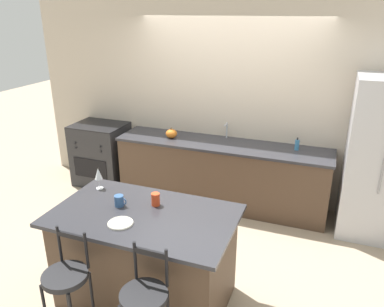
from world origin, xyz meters
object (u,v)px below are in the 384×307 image
at_px(tumbler_cup, 156,199).
at_px(bar_stool_far, 145,307).
at_px(dinner_plate, 120,223).
at_px(coffee_mug, 119,201).
at_px(soap_bottle, 297,145).
at_px(bar_stool_near, 67,287).
at_px(pumpkin_decoration, 171,134).
at_px(oven_range, 102,154).
at_px(wine_glass, 98,174).

bearing_deg(tumbler_cup, bar_stool_far, -70.14).
xyz_separation_m(dinner_plate, tumbler_cup, (0.14, 0.39, 0.05)).
bearing_deg(coffee_mug, soap_bottle, 57.23).
relative_size(dinner_plate, coffee_mug, 1.79).
distance_m(bar_stool_near, pumpkin_decoration, 2.73).
distance_m(tumbler_cup, soap_bottle, 2.22).
height_order(oven_range, bar_stool_near, bar_stool_near).
relative_size(bar_stool_near, dinner_plate, 4.71).
relative_size(pumpkin_decoration, soap_bottle, 0.96).
relative_size(coffee_mug, tumbler_cup, 1.01).
xyz_separation_m(dinner_plate, soap_bottle, (1.18, 2.35, 0.05)).
xyz_separation_m(dinner_plate, pumpkin_decoration, (-0.51, 2.23, 0.04)).
xyz_separation_m(tumbler_cup, soap_bottle, (1.04, 1.96, -0.00)).
bearing_deg(oven_range, bar_stool_near, -61.32).
bearing_deg(dinner_plate, soap_bottle, 63.38).
bearing_deg(coffee_mug, wine_glass, 147.19).
xyz_separation_m(bar_stool_far, soap_bottle, (0.75, 2.78, 0.41)).
distance_m(bar_stool_near, dinner_plate, 0.63).
bearing_deg(bar_stool_far, dinner_plate, 135.13).
bearing_deg(tumbler_cup, wine_glass, 170.65).
bearing_deg(pumpkin_decoration, wine_glass, -90.93).
height_order(wine_glass, soap_bottle, wine_glass).
bearing_deg(coffee_mug, tumbler_cup, 23.26).
bearing_deg(wine_glass, coffee_mug, -32.81).
bearing_deg(bar_stool_far, coffee_mug, 130.69).
xyz_separation_m(bar_stool_near, wine_glass, (-0.31, 0.96, 0.51)).
height_order(coffee_mug, soap_bottle, soap_bottle).
bearing_deg(bar_stool_near, bar_stool_far, 2.20).
bearing_deg(wine_glass, tumbler_cup, -9.35).
relative_size(oven_range, bar_stool_far, 0.95).
bearing_deg(dinner_plate, oven_range, 127.22).
xyz_separation_m(wine_glass, tumbler_cup, (0.67, -0.11, -0.10)).
xyz_separation_m(bar_stool_far, coffee_mug, (-0.60, 0.70, 0.41)).
xyz_separation_m(bar_stool_near, pumpkin_decoration, (-0.28, 2.68, 0.41)).
distance_m(oven_range, pumpkin_decoration, 1.30).
distance_m(oven_range, wine_glass, 2.20).
height_order(pumpkin_decoration, soap_bottle, soap_bottle).
distance_m(wine_glass, tumbler_cup, 0.69).
bearing_deg(oven_range, soap_bottle, 1.76).
relative_size(bar_stool_far, pumpkin_decoration, 6.40).
xyz_separation_m(oven_range, coffee_mug, (1.55, -2.00, 0.49)).
distance_m(bar_stool_near, soap_bottle, 3.17).
distance_m(oven_range, bar_stool_near, 3.10).
distance_m(wine_glass, pumpkin_decoration, 1.73).
distance_m(bar_stool_near, tumbler_cup, 1.01).
relative_size(dinner_plate, soap_bottle, 1.30).
xyz_separation_m(oven_range, bar_stool_near, (1.49, -2.72, 0.08)).
height_order(bar_stool_far, soap_bottle, soap_bottle).
distance_m(bar_stool_near, coffee_mug, 0.83).
height_order(dinner_plate, pumpkin_decoration, pumpkin_decoration).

